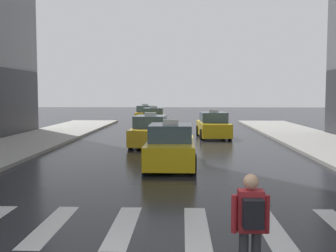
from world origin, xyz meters
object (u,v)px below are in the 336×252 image
object	(u,v)px
taxi_lead	(171,147)
taxi_third	(213,126)
taxi_second	(151,132)
pedestrian_with_backpack	(251,222)
taxi_fourth	(154,118)
taxi_fifth	(145,114)

from	to	relation	value
taxi_lead	taxi_third	size ratio (longest dim) A/B	0.99
taxi_lead	taxi_third	xyz separation A→B (m)	(2.44, 10.45, 0.00)
taxi_second	pedestrian_with_backpack	bearing A→B (deg)	-80.51
taxi_second	taxi_fourth	bearing A→B (deg)	93.35
taxi_second	pedestrian_with_backpack	world-z (taller)	taxi_second
taxi_third	taxi_fourth	xyz separation A→B (m)	(-4.42, 7.92, 0.00)
taxi_third	taxi_lead	bearing A→B (deg)	-103.14
taxi_fourth	pedestrian_with_backpack	bearing A→B (deg)	-83.13
taxi_second	taxi_fourth	xyz separation A→B (m)	(-0.71, 12.15, 0.00)
taxi_second	taxi_third	xyz separation A→B (m)	(3.71, 4.23, 0.00)
taxi_lead	taxi_third	bearing A→B (deg)	76.86
taxi_fourth	taxi_fifth	distance (m)	6.80
taxi_second	taxi_lead	bearing A→B (deg)	-78.48
taxi_second	pedestrian_with_backpack	size ratio (longest dim) A/B	2.81
taxi_second	taxi_third	size ratio (longest dim) A/B	1.00
pedestrian_with_backpack	taxi_third	bearing A→B (deg)	87.16
taxi_fourth	taxi_third	bearing A→B (deg)	-60.87
taxi_second	pedestrian_with_backpack	distance (m)	16.35
taxi_lead	taxi_second	world-z (taller)	same
taxi_third	taxi_second	bearing A→B (deg)	-131.24
taxi_third	taxi_fifth	bearing A→B (deg)	111.47
taxi_lead	taxi_second	bearing A→B (deg)	101.52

